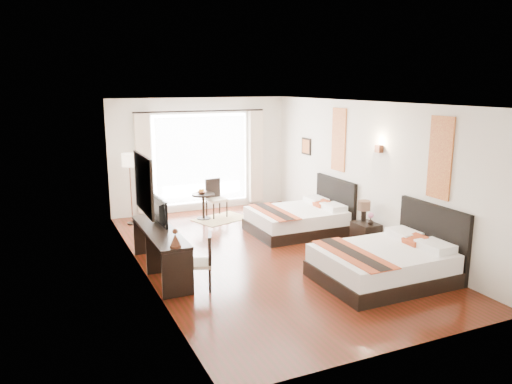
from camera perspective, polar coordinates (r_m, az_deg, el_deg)
name	(u,v)px	position (r m, az deg, el deg)	size (l,w,h in m)	color
floor	(265,255)	(9.41, 1.03, -7.18)	(4.50, 7.50, 0.01)	#3C1B0B
ceiling	(266,103)	(8.88, 1.10, 10.09)	(4.50, 7.50, 0.02)	white
wall_headboard	(367,172)	(10.19, 12.57, 2.21)	(0.01, 7.50, 2.80)	silver
wall_desk	(141,192)	(8.34, -13.01, 0.00)	(0.01, 7.50, 2.80)	silver
wall_window	(201,155)	(12.48, -6.33, 4.24)	(4.50, 0.01, 2.80)	silver
wall_entry	(405,238)	(5.97, 16.70, -5.09)	(4.50, 0.01, 2.80)	silver
window_glass	(201,159)	(12.48, -6.30, 3.78)	(2.40, 0.02, 2.20)	white
sheer_curtain	(202,159)	(12.42, -6.21, 3.74)	(2.30, 0.02, 2.10)	white
drape_left	(143,164)	(12.02, -12.74, 3.13)	(0.35, 0.14, 2.35)	beige
drape_right	(256,157)	(12.91, -0.01, 4.04)	(0.35, 0.14, 2.35)	beige
art_panel_near	(440,158)	(8.65, 20.31, 3.68)	(0.03, 0.50, 1.35)	maroon
art_panel_far	(339,140)	(10.93, 9.43, 5.92)	(0.03, 0.50, 1.35)	maroon
wall_sconce	(379,149)	(9.76, 13.88, 4.80)	(0.10, 0.14, 0.14)	#4A291A
mirror_frame	(143,184)	(8.22, -12.75, 0.90)	(0.04, 1.25, 0.95)	black
mirror_glass	(145,184)	(8.23, -12.58, 0.92)	(0.01, 1.12, 0.82)	white
bed_near	(387,262)	(8.41, 14.72, -7.78)	(2.08, 1.62, 1.17)	black
bed_far	(300,219)	(10.77, 5.07, -3.07)	(1.97, 1.54, 1.11)	black
nightstand	(366,235)	(9.98, 12.42, -4.83)	(0.41, 0.51, 0.49)	black
table_lamp	(364,207)	(9.97, 12.24, -1.69)	(0.25, 0.25, 0.40)	black
vase	(370,221)	(9.79, 12.95, -3.22)	(0.13, 0.13, 0.13)	black
console_desk	(160,251)	(8.57, -10.86, -6.67)	(0.50, 2.20, 0.76)	black
television	(155,211)	(8.73, -11.44, -2.18)	(0.80, 0.11, 0.46)	black
bronze_figurine	(175,239)	(7.49, -9.20, -5.34)	(0.17, 0.17, 0.25)	#4A291A
desk_chair	(200,272)	(7.88, -6.43, -9.09)	(0.52, 0.52, 0.88)	beige
floor_lamp	(130,165)	(11.45, -14.26, 3.03)	(0.33, 0.33, 1.62)	black
side_table	(203,206)	(11.78, -6.03, -1.64)	(0.53, 0.53, 0.62)	black
fruit_bowl	(202,193)	(11.70, -6.22, -0.07)	(0.20, 0.20, 0.05)	#4B341B
window_chair	(216,205)	(11.97, -4.56, -1.54)	(0.48, 0.48, 0.91)	beige
jute_rug	(221,219)	(11.83, -4.01, -3.06)	(1.22, 0.83, 0.01)	tan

